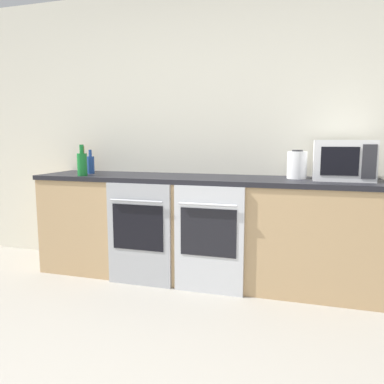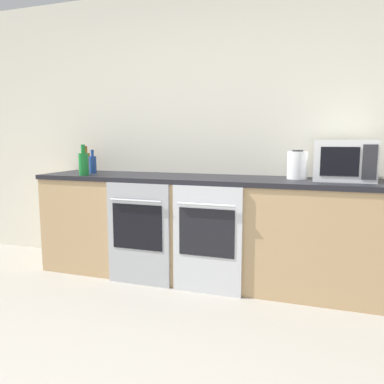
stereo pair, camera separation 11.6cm
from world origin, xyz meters
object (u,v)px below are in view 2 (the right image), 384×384
at_px(microwave, 344,160).
at_px(bottle_blue, 93,164).
at_px(bottle_green, 84,163).
at_px(oven_left, 138,234).
at_px(kettle, 297,165).
at_px(oven_right, 207,240).
at_px(bottle_amber, 86,161).

relative_size(microwave, bottle_blue, 2.01).
relative_size(microwave, bottle_green, 1.64).
xyz_separation_m(oven_left, bottle_green, (-0.58, 0.10, 0.58)).
bearing_deg(kettle, bottle_blue, -177.77).
bearing_deg(oven_right, bottle_blue, 165.37).
bearing_deg(bottle_amber, oven_right, -18.79).
distance_m(oven_right, bottle_blue, 1.39).
xyz_separation_m(microwave, bottle_amber, (-2.42, 0.11, -0.06)).
height_order(oven_left, bottle_blue, bottle_blue).
xyz_separation_m(oven_left, kettle, (1.25, 0.40, 0.58)).
xyz_separation_m(oven_left, microwave, (1.60, 0.37, 0.63)).
relative_size(microwave, bottle_amber, 1.77).
bearing_deg(bottle_amber, oven_left, -30.66).
bearing_deg(microwave, bottle_blue, -178.80).
bearing_deg(oven_right, kettle, 31.36).
bearing_deg(bottle_amber, microwave, -2.69).
height_order(microwave, bottle_green, microwave).
distance_m(oven_left, microwave, 1.76).
relative_size(oven_left, oven_right, 1.00).
distance_m(oven_right, bottle_green, 1.32).
xyz_separation_m(oven_left, bottle_amber, (-0.81, 0.48, 0.57)).
relative_size(oven_right, bottle_green, 3.16).
bearing_deg(oven_right, bottle_amber, 161.21).
bearing_deg(oven_left, bottle_amber, 149.34).
bearing_deg(bottle_blue, bottle_amber, 138.90).
bearing_deg(microwave, oven_left, -167.05).
distance_m(microwave, bottle_amber, 2.42).
bearing_deg(bottle_green, microwave, 6.92).
bearing_deg(microwave, kettle, 175.71).
distance_m(bottle_green, kettle, 1.85).
bearing_deg(bottle_amber, bottle_blue, -41.10).
bearing_deg(bottle_blue, bottle_green, -77.20).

